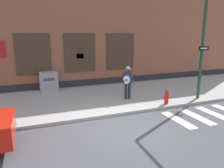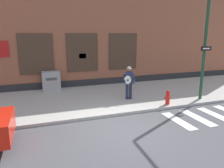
# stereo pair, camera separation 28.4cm
# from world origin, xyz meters

# --- Properties ---
(ground_plane) EXTENTS (160.00, 160.00, 0.00)m
(ground_plane) POSITION_xyz_m (0.00, 0.00, 0.00)
(ground_plane) COLOR #4C4C51
(sidewalk) EXTENTS (28.00, 5.42, 0.13)m
(sidewalk) POSITION_xyz_m (0.00, 3.92, 0.06)
(sidewalk) COLOR #ADAAA3
(sidewalk) RESTS_ON ground
(building_backdrop) EXTENTS (28.00, 4.06, 9.06)m
(building_backdrop) POSITION_xyz_m (-0.00, 8.63, 4.52)
(building_backdrop) COLOR #99563D
(building_backdrop) RESTS_ON ground
(crosswalk) EXTENTS (5.20, 1.90, 0.01)m
(crosswalk) POSITION_xyz_m (4.83, -0.09, 0.01)
(crosswalk) COLOR silver
(crosswalk) RESTS_ON ground
(busker) EXTENTS (0.72, 0.67, 1.69)m
(busker) POSITION_xyz_m (1.59, 2.97, 1.09)
(busker) COLOR #1E233D
(busker) RESTS_ON sidewalk
(traffic_light) EXTENTS (0.60, 3.32, 5.63)m
(traffic_light) POSITION_xyz_m (5.09, 0.62, 4.00)
(traffic_light) COLOR #1E472D
(traffic_light) RESTS_ON sidewalk
(utility_box) EXTENTS (1.04, 0.64, 1.14)m
(utility_box) POSITION_xyz_m (-2.02, 6.19, 0.70)
(utility_box) COLOR #9E9E9E
(utility_box) RESTS_ON sidewalk
(fire_hydrant) EXTENTS (0.38, 0.20, 0.70)m
(fire_hydrant) POSITION_xyz_m (3.00, 1.56, 0.47)
(fire_hydrant) COLOR red
(fire_hydrant) RESTS_ON sidewalk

